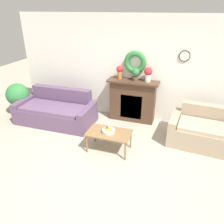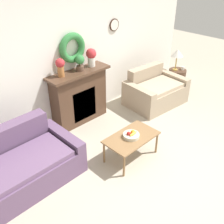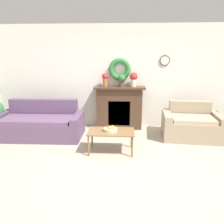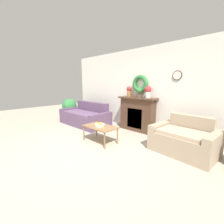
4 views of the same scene
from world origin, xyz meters
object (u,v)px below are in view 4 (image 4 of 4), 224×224
Objects in this scene: fireplace at (137,114)px; loveseat_right at (184,140)px; fruit_bowl at (100,125)px; coffee_table at (100,128)px; vase_on_mantel_right at (148,91)px; couch_left at (85,117)px; potted_plant_floor_by_couch at (69,106)px; potted_plant_on_mantel at (139,92)px; vase_on_mantel_left at (129,91)px.

loveseat_right is (1.73, -0.63, -0.26)m from fireplace.
coffee_table is at bearing 8.68° from fruit_bowl.
vase_on_mantel_right is at bearing 72.46° from coffee_table.
vase_on_mantel_right reaches higher than loveseat_right.
loveseat_right is at bearing 1.11° from couch_left.
potted_plant_floor_by_couch is at bearing -168.94° from vase_on_mantel_right.
vase_on_mantel_right reaches higher than potted_plant_floor_by_couch.
potted_plant_on_mantel is at bearing 164.99° from loveseat_right.
fruit_bowl is 0.76× the size of vase_on_mantel_right.
fireplace reaches higher than fruit_bowl.
loveseat_right is at bearing 0.63° from potted_plant_floor_by_couch.
vase_on_mantel_left is 2.95m from potted_plant_floor_by_couch.
vase_on_mantel_right reaches higher than fruit_bowl.
couch_left is 1.46× the size of loveseat_right.
fireplace is 4.19× the size of potted_plant_on_mantel.
couch_left is 3.63m from loveseat_right.
couch_left is 1.95m from fruit_bowl.
vase_on_mantel_right is (0.50, 1.55, 0.85)m from fruit_bowl.
potted_plant_on_mantel is 3.34m from potted_plant_floor_by_couch.
vase_on_mantel_left is at bearing 98.92° from coffee_table.
coffee_table is at bearing -81.08° from vase_on_mantel_left.
fruit_bowl is (-1.87, -0.92, 0.18)m from loveseat_right.
couch_left reaches higher than fruit_bowl.
fireplace is at bearing 20.52° from couch_left.
coffee_table is at bearing -25.23° from couch_left.
vase_on_mantel_left is at bearing 13.90° from potted_plant_floor_by_couch.
fruit_bowl is 3.13m from potted_plant_floor_by_couch.
couch_left is at bearing -161.90° from vase_on_mantel_right.
potted_plant_on_mantel is (-0.31, -0.02, -0.03)m from vase_on_mantel_right.
vase_on_mantel_left is (-0.24, 1.55, 0.93)m from coffee_table.
coffee_table is at bearing -94.73° from fireplace.
vase_on_mantel_left reaches higher than fruit_bowl.
couch_left is 2.60m from vase_on_mantel_right.
fruit_bowl is 1.75m from potted_plant_on_mantel.
fireplace is at bearing 165.17° from loveseat_right.
loveseat_right is (3.63, 0.11, 0.00)m from couch_left.
fruit_bowl is at bearing -25.39° from couch_left.
potted_plant_on_mantel is 0.34× the size of potted_plant_floor_by_couch.
potted_plant_floor_by_couch reaches higher than loveseat_right.
vase_on_mantel_left is at bearing 177.33° from potted_plant_on_mantel.
loveseat_right is 1.54× the size of potted_plant_floor_by_couch.
loveseat_right is 2.07m from coffee_table.
loveseat_right is at bearing -20.07° from potted_plant_on_mantel.
fireplace is 1.44× the size of potted_plant_floor_by_couch.
vase_on_mantel_left is at bearing 98.55° from fruit_bowl.
vase_on_mantel_right is at bearing 3.75° from potted_plant_on_mantel.
vase_on_mantel_left reaches higher than potted_plant_floor_by_couch.
potted_plant_floor_by_couch is (-3.01, 0.87, 0.18)m from coffee_table.
fireplace is 4.79× the size of fruit_bowl.
fireplace is 0.74m from potted_plant_on_mantel.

